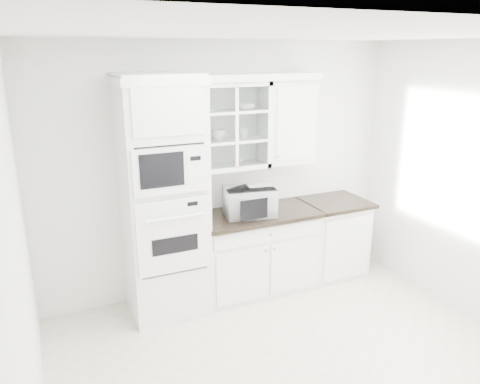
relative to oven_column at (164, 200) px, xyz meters
name	(u,v)px	position (x,y,z in m)	size (l,w,h in m)	color
ground	(301,370)	(0.75, -1.42, -1.19)	(4.00, 3.50, 0.01)	beige
room_shell	(282,155)	(0.75, -0.99, 0.58)	(4.00, 3.50, 2.70)	white
oven_column	(164,200)	(0.00, 0.00, 0.00)	(0.76, 0.68, 2.40)	white
base_cabinet_run	(257,250)	(1.03, 0.03, -0.74)	(1.32, 0.67, 0.92)	white
extra_base_cabinet	(332,236)	(2.03, 0.03, -0.74)	(0.72, 0.67, 0.92)	white
upper_cabinet_glass	(230,126)	(0.78, 0.17, 0.65)	(0.80, 0.33, 0.90)	white
upper_cabinet_solid	(287,122)	(1.46, 0.17, 0.65)	(0.55, 0.33, 0.90)	white
crown_molding	(221,78)	(0.68, 0.14, 1.14)	(2.14, 0.38, 0.07)	white
countertop_microwave	(249,201)	(0.91, -0.02, -0.13)	(0.52, 0.43, 0.30)	white
bowl_a	(209,109)	(0.56, 0.18, 0.83)	(0.19, 0.19, 0.05)	white
bowl_b	(246,106)	(0.94, 0.15, 0.84)	(0.19, 0.19, 0.06)	white
cup_a	(219,135)	(0.65, 0.16, 0.57)	(0.14, 0.14, 0.11)	white
cup_b	(243,133)	(0.93, 0.18, 0.56)	(0.11, 0.11, 0.10)	white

